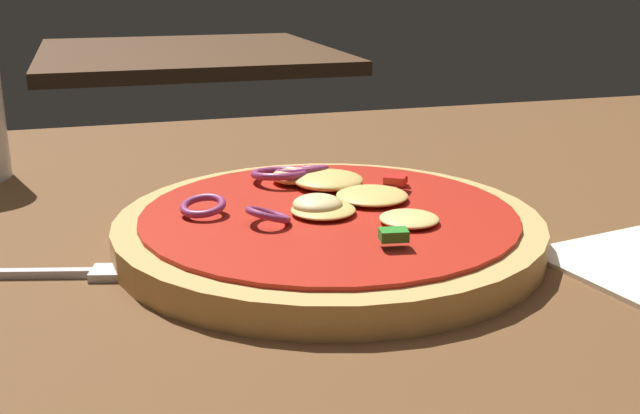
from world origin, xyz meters
TOP-DOWN VIEW (x-y plane):
  - dining_table at (0.00, 0.00)m, footprint 1.26×0.96m
  - pizza at (-0.04, 0.03)m, footprint 0.28×0.28m
  - fork at (-0.21, 0.02)m, footprint 0.17×0.06m
  - background_table at (0.03, 1.30)m, footprint 0.63×0.67m

SIDE VIEW (x-z plane):
  - dining_table at x=0.00m, z-range 0.00..0.03m
  - background_table at x=0.03m, z-range 0.00..0.03m
  - fork at x=-0.21m, z-range 0.03..0.03m
  - pizza at x=-0.04m, z-range 0.02..0.06m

